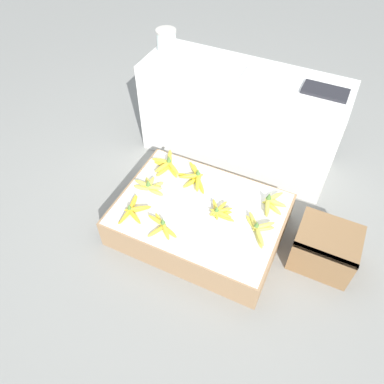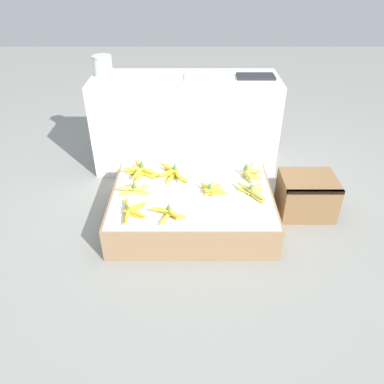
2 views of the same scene
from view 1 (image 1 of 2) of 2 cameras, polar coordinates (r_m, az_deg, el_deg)
The scene contains 15 objects.
ground_plane at distance 2.53m, azimuth 1.16°, elevation -5.74°, with size 10.00×10.00×0.00m, color gray.
display_platform at distance 2.44m, azimuth 1.20°, elevation -4.19°, with size 1.04×0.76×0.22m.
back_vendor_table at distance 2.83m, azimuth 7.28°, elevation 11.15°, with size 1.42×0.49×0.72m.
wooden_crate at distance 2.42m, azimuth 19.58°, elevation -8.04°, with size 0.36×0.31×0.27m.
banana_bunch_front_left at distance 2.34m, azimuth -9.05°, elevation -2.83°, with size 0.17×0.26×0.08m.
banana_bunch_front_midleft at distance 2.24m, azimuth -4.63°, elevation -5.24°, with size 0.23×0.19×0.09m.
banana_bunch_middle_left at distance 2.46m, azimuth -6.48°, elevation 0.94°, with size 0.22×0.13×0.10m.
banana_bunch_middle_midright at distance 2.31m, azimuth 4.23°, elevation -2.93°, with size 0.19×0.16×0.09m.
banana_bunch_middle_right at distance 2.26m, azimuth 10.09°, elevation -5.49°, with size 0.20×0.22×0.09m.
banana_bunch_back_left at distance 2.58m, azimuth -3.77°, elevation 4.19°, with size 0.25×0.26×0.11m.
banana_bunch_back_midleft at distance 2.50m, azimuth 0.42°, elevation 2.27°, with size 0.25×0.26×0.10m.
banana_bunch_back_right at distance 2.40m, azimuth 12.05°, elevation -1.60°, with size 0.16×0.23×0.10m.
glass_jar at distance 2.85m, azimuth -3.93°, elevation 22.11°, with size 0.15×0.15×0.15m.
foam_tray_white at distance 2.59m, azimuth 10.79°, elevation 16.86°, with size 0.26×0.17×0.02m.
foam_tray_dark at distance 2.55m, azimuth 19.66°, elevation 14.28°, with size 0.28×0.15×0.02m.
Camera 1 is at (0.60, -1.37, 2.04)m, focal length 35.00 mm.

